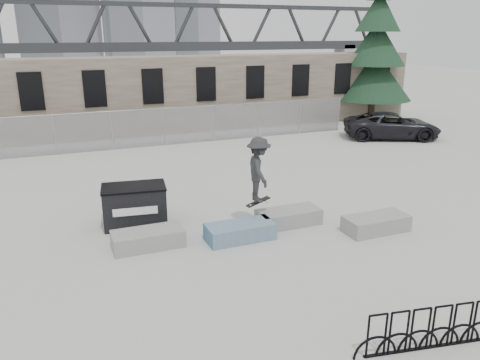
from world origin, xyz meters
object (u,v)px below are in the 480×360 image
at_px(planter_center_right, 288,216).
at_px(dumpster, 135,205).
at_px(planter_offset, 376,223).
at_px(skateboarder, 259,170).
at_px(spruce_tree, 376,52).
at_px(planter_far_left, 148,238).
at_px(bike_rack, 431,329).
at_px(planter_center_left, 240,231).
at_px(suv, 392,125).

height_order(planter_center_right, dumpster, dumpster).
bearing_deg(planter_offset, planter_center_right, 146.51).
distance_m(planter_offset, dumpster, 7.51).
relative_size(planter_offset, skateboarder, 0.94).
bearing_deg(spruce_tree, planter_far_left, -141.77).
xyz_separation_m(dumpster, skateboarder, (3.49, -1.70, 1.24)).
bearing_deg(planter_center_right, planter_far_left, 179.55).
relative_size(planter_far_left, bike_rack, 0.64).
xyz_separation_m(planter_center_left, spruce_tree, (16.11, 15.25, 4.30)).
distance_m(planter_center_left, bike_rack, 6.19).
height_order(dumpster, skateboarder, skateboarder).
distance_m(planter_offset, spruce_tree, 20.67).
bearing_deg(dumpster, spruce_tree, 42.64).
bearing_deg(planter_far_left, spruce_tree, 38.23).
xyz_separation_m(planter_center_left, planter_center_right, (1.85, 0.47, 0.00)).
bearing_deg(bike_rack, planter_center_left, 103.99).
distance_m(planter_far_left, bike_rack, 7.70).
relative_size(spruce_tree, skateboarder, 5.40).
relative_size(planter_far_left, suv, 0.37).
bearing_deg(spruce_tree, suv, -116.33).
bearing_deg(bike_rack, suv, 52.89).
bearing_deg(planter_offset, planter_center_left, 166.15).
bearing_deg(bike_rack, dumpster, 116.63).
relative_size(planter_offset, bike_rack, 0.64).
bearing_deg(planter_center_right, planter_offset, -33.49).
distance_m(dumpster, suv, 17.57).
xyz_separation_m(planter_center_left, skateboarder, (0.83, 0.57, 1.63)).
xyz_separation_m(planter_center_left, dumpster, (-2.65, 2.27, 0.38)).
relative_size(planter_far_left, planter_offset, 1.00).
bearing_deg(planter_offset, bike_rack, -117.42).
bearing_deg(planter_far_left, bike_rack, -57.79).
height_order(planter_far_left, bike_rack, bike_rack).
bearing_deg(planter_center_left, spruce_tree, 43.44).
distance_m(planter_far_left, spruce_tree, 24.21).
height_order(planter_far_left, planter_center_right, same).
bearing_deg(planter_center_right, spruce_tree, 46.03).
bearing_deg(planter_far_left, planter_offset, -12.76).
distance_m(planter_center_left, planter_center_right, 1.91).
distance_m(dumpster, bike_rack, 9.26).
bearing_deg(spruce_tree, planter_center_left, -136.56).
height_order(planter_center_right, suv, suv).
bearing_deg(planter_center_right, suv, 38.55).
distance_m(planter_far_left, dumpster, 1.80).
xyz_separation_m(planter_far_left, planter_center_left, (2.61, -0.51, 0.00)).
bearing_deg(planter_far_left, planter_center_right, -0.45).
bearing_deg(dumpster, planter_far_left, -80.54).
height_order(planter_center_right, planter_offset, same).
xyz_separation_m(planter_offset, spruce_tree, (12.02, 16.26, 4.30)).
xyz_separation_m(bike_rack, suv, (11.81, 15.61, 0.31)).
distance_m(planter_offset, suv, 14.07).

